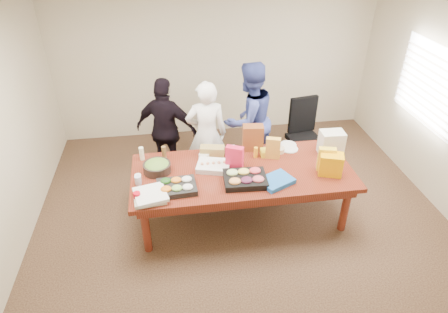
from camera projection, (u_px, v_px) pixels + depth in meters
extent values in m
cube|color=#47301E|center=(241.00, 216.00, 5.39)|extent=(5.50, 5.00, 0.02)
cube|color=white|center=(248.00, 10.00, 3.92)|extent=(5.50, 5.00, 0.02)
cube|color=beige|center=(216.00, 60.00, 6.73)|extent=(5.50, 0.04, 2.70)
cube|color=beige|center=(317.00, 310.00, 2.57)|extent=(5.50, 0.04, 2.70)
cube|color=white|center=(429.00, 85.00, 5.41)|extent=(0.03, 1.40, 1.10)
cube|color=beige|center=(426.00, 85.00, 5.41)|extent=(0.04, 1.36, 1.00)
cube|color=#4C1C0F|center=(242.00, 194.00, 5.18)|extent=(2.80, 1.20, 0.75)
cube|color=black|center=(305.00, 137.00, 6.12)|extent=(0.63, 0.63, 1.07)
imported|color=white|center=(207.00, 135.00, 5.63)|extent=(0.61, 0.42, 1.63)
imported|color=#354290|center=(249.00, 120.00, 5.86)|extent=(1.08, 1.00, 1.78)
imported|color=black|center=(166.00, 130.00, 5.78)|extent=(1.01, 0.73, 1.60)
cube|color=black|center=(177.00, 187.00, 4.63)|extent=(0.47, 0.38, 0.07)
cube|color=black|center=(245.00, 179.00, 4.75)|extent=(0.54, 0.43, 0.08)
cube|color=white|center=(213.00, 166.00, 5.00)|extent=(0.48, 0.41, 0.07)
cylinder|color=black|center=(157.00, 168.00, 4.93)|extent=(0.42, 0.42, 0.11)
cube|color=blue|center=(276.00, 181.00, 4.74)|extent=(0.48, 0.43, 0.06)
cube|color=#D51C42|center=(235.00, 158.00, 4.93)|extent=(0.24, 0.17, 0.32)
cube|color=yellow|center=(326.00, 159.00, 4.91)|extent=(0.23, 0.14, 0.32)
cube|color=gold|center=(273.00, 148.00, 5.16)|extent=(0.21, 0.14, 0.29)
cylinder|color=silver|center=(233.00, 151.00, 5.23)|extent=(0.12, 0.12, 0.15)
cylinder|color=#F8A218|center=(256.00, 152.00, 5.20)|extent=(0.06, 0.06, 0.15)
cylinder|color=brown|center=(164.00, 153.00, 5.16)|extent=(0.06, 0.06, 0.19)
cylinder|color=#FDFCCA|center=(142.00, 154.00, 5.15)|extent=(0.07, 0.07, 0.18)
cube|color=yellow|center=(270.00, 153.00, 5.26)|extent=(0.26, 0.16, 0.08)
cube|color=#9F8545|center=(212.00, 151.00, 5.25)|extent=(0.34, 0.20, 0.13)
cube|color=brown|center=(253.00, 138.00, 5.32)|extent=(0.29, 0.19, 0.36)
cylinder|color=red|center=(137.00, 197.00, 4.45)|extent=(0.10, 0.10, 0.11)
cylinder|color=silver|center=(138.00, 178.00, 4.74)|extent=(0.10, 0.10, 0.11)
cylinder|color=silver|center=(138.00, 180.00, 4.71)|extent=(0.08, 0.08, 0.11)
cube|color=beige|center=(150.00, 196.00, 4.50)|extent=(0.39, 0.39, 0.04)
cube|color=white|center=(151.00, 195.00, 4.46)|extent=(0.42, 0.42, 0.04)
cylinder|color=silver|center=(289.00, 149.00, 5.41)|extent=(0.30, 0.30, 0.01)
cylinder|color=silver|center=(288.00, 145.00, 5.50)|extent=(0.26, 0.26, 0.01)
cylinder|color=beige|center=(279.00, 150.00, 5.34)|extent=(0.20, 0.20, 0.07)
cylinder|color=beige|center=(204.00, 156.00, 5.22)|extent=(0.17, 0.17, 0.06)
cube|color=silver|center=(331.00, 143.00, 5.23)|extent=(0.32, 0.23, 0.33)
cube|color=#FCA700|center=(331.00, 164.00, 4.85)|extent=(0.33, 0.28, 0.28)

